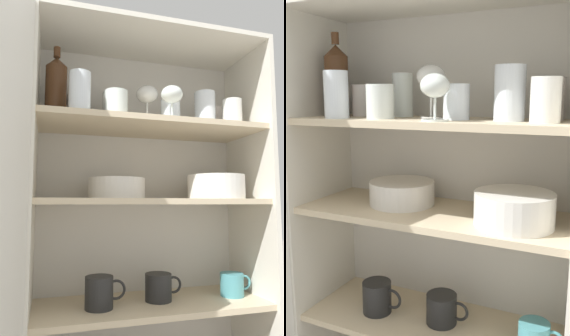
# 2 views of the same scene
# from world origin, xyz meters

# --- Properties ---
(cupboard_back_panel) EXTENTS (0.85, 0.02, 1.27)m
(cupboard_back_panel) POSITION_xyz_m (0.00, 0.32, 0.64)
(cupboard_back_panel) COLOR silver
(cupboard_back_panel) RESTS_ON ground_plane
(cupboard_side_left) EXTENTS (0.02, 0.34, 1.27)m
(cupboard_side_left) POSITION_xyz_m (-0.42, 0.15, 0.64)
(cupboard_side_left) COLOR silver
(cupboard_side_left) RESTS_ON ground_plane
(cupboard_side_right) EXTENTS (0.02, 0.34, 1.27)m
(cupboard_side_right) POSITION_xyz_m (0.42, 0.15, 0.64)
(cupboard_side_right) COLOR silver
(cupboard_side_right) RESTS_ON ground_plane
(cupboard_top_panel) EXTENTS (0.85, 0.34, 0.02)m
(cupboard_top_panel) POSITION_xyz_m (0.00, 0.15, 1.28)
(cupboard_top_panel) COLOR silver
(cupboard_top_panel) RESTS_ON cupboard_side_left
(shelf_board_lower) EXTENTS (0.82, 0.31, 0.02)m
(shelf_board_lower) POSITION_xyz_m (0.00, 0.15, 0.30)
(shelf_board_lower) COLOR beige
(shelf_board_middle) EXTENTS (0.82, 0.31, 0.02)m
(shelf_board_middle) POSITION_xyz_m (0.00, 0.15, 0.67)
(shelf_board_middle) COLOR beige
(shelf_board_upper) EXTENTS (0.82, 0.31, 0.02)m
(shelf_board_upper) POSITION_xyz_m (0.00, 0.15, 0.94)
(shelf_board_upper) COLOR beige
(tumbler_glass_0) EXTENTS (0.08, 0.08, 0.10)m
(tumbler_glass_0) POSITION_xyz_m (-0.14, 0.10, 1.00)
(tumbler_glass_0) COLOR white
(tumbler_glass_0) RESTS_ON shelf_board_upper
(tumbler_glass_1) EXTENTS (0.08, 0.08, 0.14)m
(tumbler_glass_1) POSITION_xyz_m (0.22, 0.14, 1.02)
(tumbler_glass_1) COLOR white
(tumbler_glass_1) RESTS_ON shelf_board_upper
(tumbler_glass_2) EXTENTS (0.07, 0.07, 0.10)m
(tumbler_glass_2) POSITION_xyz_m (-0.28, 0.20, 1.00)
(tumbler_glass_2) COLOR silver
(tumbler_glass_2) RESTS_ON shelf_board_upper
(tumbler_glass_3) EXTENTS (0.08, 0.08, 0.12)m
(tumbler_glass_3) POSITION_xyz_m (0.31, 0.24, 1.01)
(tumbler_glass_3) COLOR silver
(tumbler_glass_3) RESTS_ON shelf_board_upper
(tumbler_glass_4) EXTENTS (0.07, 0.07, 0.14)m
(tumbler_glass_4) POSITION_xyz_m (-0.14, 0.22, 1.02)
(tumbler_glass_4) COLOR white
(tumbler_glass_4) RESTS_ON shelf_board_upper
(tumbler_glass_5) EXTENTS (0.07, 0.07, 0.11)m
(tumbler_glass_5) POSITION_xyz_m (0.32, 0.10, 1.01)
(tumbler_glass_5) COLOR white
(tumbler_glass_5) RESTS_ON shelf_board_upper
(tumbler_glass_6) EXTENTS (0.07, 0.07, 0.14)m
(tumbler_glass_6) POSITION_xyz_m (-0.27, 0.06, 1.02)
(tumbler_glass_6) COLOR white
(tumbler_glass_6) RESTS_ON shelf_board_upper
(tumbler_glass_7) EXTENTS (0.07, 0.07, 0.10)m
(tumbler_glass_7) POSITION_xyz_m (0.08, 0.14, 1.00)
(tumbler_glass_7) COLOR white
(tumbler_glass_7) RESTS_ON shelf_board_upper
(wine_glass_0) EXTENTS (0.08, 0.08, 0.15)m
(wine_glass_0) POSITION_xyz_m (-0.01, 0.16, 1.07)
(wine_glass_0) COLOR white
(wine_glass_0) RESTS_ON shelf_board_upper
(wine_glass_1) EXTENTS (0.08, 0.08, 0.12)m
(wine_glass_1) POSITION_xyz_m (0.05, 0.05, 1.04)
(wine_glass_1) COLOR white
(wine_glass_1) RESTS_ON shelf_board_upper
(wine_bottle) EXTENTS (0.08, 0.08, 0.26)m
(wine_bottle) POSITION_xyz_m (-0.35, 0.16, 1.07)
(wine_bottle) COLOR #4C2D19
(wine_bottle) RESTS_ON shelf_board_upper
(plate_stack_white) EXTENTS (0.22, 0.22, 0.09)m
(plate_stack_white) POSITION_xyz_m (0.25, 0.12, 0.72)
(plate_stack_white) COLOR white
(plate_stack_white) RESTS_ON shelf_board_middle
(mixing_bowl_large) EXTENTS (0.21, 0.21, 0.08)m
(mixing_bowl_large) POSITION_xyz_m (-0.12, 0.18, 0.72)
(mixing_bowl_large) COLOR silver
(mixing_bowl_large) RESTS_ON shelf_board_middle
(coffee_mug_primary) EXTENTS (0.13, 0.09, 0.08)m
(coffee_mug_primary) POSITION_xyz_m (0.32, 0.14, 0.35)
(coffee_mug_primary) COLOR teal
(coffee_mug_primary) RESTS_ON shelf_board_lower
(coffee_mug_extra_1) EXTENTS (0.14, 0.09, 0.10)m
(coffee_mug_extra_1) POSITION_xyz_m (-0.19, 0.13, 0.36)
(coffee_mug_extra_1) COLOR black
(coffee_mug_extra_1) RESTS_ON shelf_board_lower
(coffee_mug_extra_2) EXTENTS (0.14, 0.10, 0.10)m
(coffee_mug_extra_2) POSITION_xyz_m (0.03, 0.16, 0.36)
(coffee_mug_extra_2) COLOR black
(coffee_mug_extra_2) RESTS_ON shelf_board_lower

